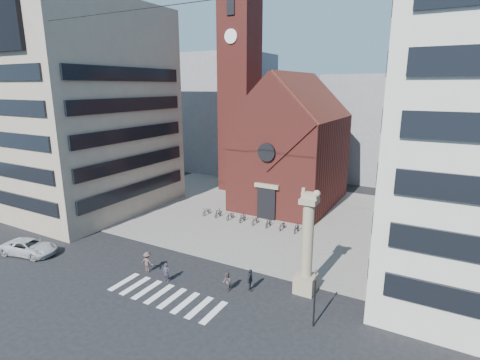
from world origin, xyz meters
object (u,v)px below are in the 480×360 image
pedestrian_0 (166,273)px  traffic_light (315,297)px  white_car (29,247)px  scooter_0 (207,211)px  lion_column (307,252)px  pedestrian_1 (227,282)px  pedestrian_2 (250,280)px

pedestrian_0 → traffic_light: bearing=-5.4°
traffic_light → pedestrian_0: size_ratio=2.55×
white_car → scooter_0: (8.74, 18.16, -0.23)m
lion_column → pedestrian_1: 6.87m
lion_column → scooter_0: size_ratio=4.76×
pedestrian_0 → lion_column: bearing=14.8°
pedestrian_0 → pedestrian_1: bearing=6.9°
lion_column → pedestrian_2: lion_column is taller
lion_column → traffic_light: size_ratio=2.02×
lion_column → scooter_0: bearing=146.4°
lion_column → white_car: lion_column is taller
scooter_0 → traffic_light: bearing=-39.8°
pedestrian_2 → scooter_0: 18.98m
traffic_light → pedestrian_0: bearing=-179.1°
pedestrian_1 → pedestrian_0: bearing=-120.4°
pedestrian_1 → scooter_0: (-11.75, 14.50, -0.28)m
white_car → lion_column: bearing=-88.2°
scooter_0 → pedestrian_1: bearing=-52.0°
pedestrian_1 → scooter_0: size_ratio=0.89×
pedestrian_1 → pedestrian_2: pedestrian_2 is taller
pedestrian_0 → scooter_0: 17.01m
traffic_light → white_car: size_ratio=0.79×
white_car → pedestrian_2: bearing=-90.5°
pedestrian_0 → pedestrian_2: bearing=11.8°
lion_column → white_car: 27.06m
lion_column → pedestrian_2: 5.14m
pedestrian_2 → lion_column: bearing=-75.2°
pedestrian_0 → scooter_0: pedestrian_0 is taller
pedestrian_1 → pedestrian_2: 1.89m
lion_column → traffic_light: (1.99, -4.00, -1.17)m
scooter_0 → pedestrian_0: bearing=-68.7°
traffic_light → pedestrian_1: 7.81m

